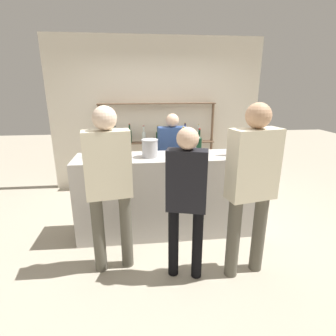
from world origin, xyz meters
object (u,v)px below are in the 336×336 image
object	(u,v)px
counter_bottle_4	(123,145)
wine_glass	(114,148)
server_behind_counter	(172,155)
counter_bottle_1	(93,148)
counter_bottle_3	(231,145)
counter_bottle_0	(249,145)
ice_bucket	(150,148)
customer_left	(109,179)
counter_bottle_2	(199,144)
cork_jar	(240,145)
customer_right	(252,181)
customer_center	(186,193)
counter_bottle_5	(183,144)

from	to	relation	value
counter_bottle_4	wine_glass	distance (m)	0.13
server_behind_counter	wine_glass	bearing A→B (deg)	-54.06
counter_bottle_1	counter_bottle_3	world-z (taller)	counter_bottle_3
counter_bottle_0	ice_bucket	world-z (taller)	counter_bottle_0
wine_glass	customer_left	size ratio (longest dim) A/B	0.08
counter_bottle_1	customer_left	distance (m)	0.78
counter_bottle_1	counter_bottle_2	distance (m)	1.36
cork_jar	customer_right	size ratio (longest dim) A/B	0.09
counter_bottle_3	counter_bottle_0	bearing A→B (deg)	17.19
wine_glass	customer_right	size ratio (longest dim) A/B	0.08
counter_bottle_1	counter_bottle_3	xyz separation A→B (m)	(1.73, -0.08, 0.01)
customer_right	wine_glass	bearing A→B (deg)	43.98
customer_left	customer_center	xyz separation A→B (m)	(0.75, -0.22, -0.10)
counter_bottle_5	wine_glass	distance (m)	0.89
counter_bottle_0	counter_bottle_2	distance (m)	0.65
counter_bottle_0	counter_bottle_5	xyz separation A→B (m)	(-0.86, 0.07, 0.02)
counter_bottle_1	cork_jar	bearing A→B (deg)	3.79
counter_bottle_2	customer_left	world-z (taller)	customer_left
ice_bucket	cork_jar	bearing A→B (deg)	8.17
counter_bottle_0	customer_right	xyz separation A→B (m)	(-0.36, -0.95, -0.14)
counter_bottle_1	customer_left	xyz separation A→B (m)	(0.25, -0.71, -0.17)
counter_bottle_5	counter_bottle_4	bearing A→B (deg)	179.75
counter_bottle_2	counter_bottle_5	xyz separation A→B (m)	(-0.21, -0.01, 0.01)
customer_center	customer_right	world-z (taller)	customer_right
counter_bottle_2	ice_bucket	xyz separation A→B (m)	(-0.65, -0.13, -0.01)
cork_jar	customer_left	xyz separation A→B (m)	(-1.68, -0.84, -0.12)
counter_bottle_2	wine_glass	bearing A→B (deg)	-176.65
counter_bottle_2	counter_bottle_5	distance (m)	0.21
counter_bottle_0	customer_left	world-z (taller)	customer_left
counter_bottle_0	counter_bottle_4	size ratio (longest dim) A/B	0.91
wine_glass	cork_jar	size ratio (longest dim) A/B	0.89
cork_jar	counter_bottle_3	bearing A→B (deg)	-134.05
cork_jar	server_behind_counter	bearing A→B (deg)	144.14
counter_bottle_3	wine_glass	size ratio (longest dim) A/B	2.38
counter_bottle_4	counter_bottle_5	size ratio (longest dim) A/B	0.96
ice_bucket	customer_left	size ratio (longest dim) A/B	0.13
counter_bottle_0	ice_bucket	size ratio (longest dim) A/B	1.38
counter_bottle_1	counter_bottle_4	world-z (taller)	counter_bottle_4
counter_bottle_4	customer_left	world-z (taller)	customer_left
counter_bottle_1	counter_bottle_2	world-z (taller)	counter_bottle_1
counter_bottle_1	server_behind_counter	xyz separation A→B (m)	(1.09, 0.74, -0.31)
counter_bottle_2	counter_bottle_0	bearing A→B (deg)	-7.12
counter_bottle_2	customer_right	xyz separation A→B (m)	(0.29, -1.03, -0.15)
counter_bottle_5	customer_left	bearing A→B (deg)	-138.68
counter_bottle_5	ice_bucket	size ratio (longest dim) A/B	1.59
wine_glass	server_behind_counter	distance (m)	1.14
cork_jar	customer_center	bearing A→B (deg)	-131.25
counter_bottle_0	ice_bucket	xyz separation A→B (m)	(-1.30, -0.05, -0.00)
wine_glass	customer_right	xyz separation A→B (m)	(1.39, -0.97, -0.13)
wine_glass	ice_bucket	size ratio (longest dim) A/B	0.65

